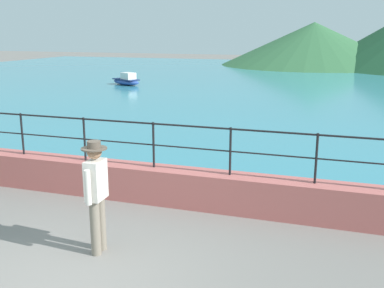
{
  "coord_description": "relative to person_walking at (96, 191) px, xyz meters",
  "views": [
    {
      "loc": [
        3.49,
        -4.78,
        3.3
      ],
      "look_at": [
        0.62,
        3.7,
        1.1
      ],
      "focal_mm": 43.12,
      "sensor_mm": 36.0,
      "label": 1
    }
  ],
  "objects": [
    {
      "name": "ground_plane",
      "position": [
        -0.06,
        -0.91,
        -0.98
      ],
      "size": [
        120.0,
        120.0,
        0.0
      ],
      "primitive_type": "plane",
      "color": "slate"
    },
    {
      "name": "promenade_wall",
      "position": [
        -0.06,
        2.29,
        -0.63
      ],
      "size": [
        20.0,
        0.56,
        0.7
      ],
      "primitive_type": "cube",
      "color": "#BC605B",
      "rests_on": "ground"
    },
    {
      "name": "railing",
      "position": [
        -0.06,
        2.29,
        0.34
      ],
      "size": [
        18.44,
        0.04,
        0.9
      ],
      "color": "black",
      "rests_on": "promenade_wall"
    },
    {
      "name": "lake_water",
      "position": [
        -0.06,
        24.93,
        -0.95
      ],
      "size": [
        64.0,
        44.32,
        0.06
      ],
      "primitive_type": "cube",
      "color": "teal",
      "rests_on": "ground"
    },
    {
      "name": "hill_secondary",
      "position": [
        -0.02,
        41.08,
        1.08
      ],
      "size": [
        17.92,
        17.92,
        4.12
      ],
      "primitive_type": "cone",
      "color": "#33663D",
      "rests_on": "ground"
    },
    {
      "name": "person_walking",
      "position": [
        0.0,
        0.0,
        0.0
      ],
      "size": [
        0.38,
        0.57,
        1.75
      ],
      "color": "slate",
      "rests_on": "ground"
    },
    {
      "name": "boat_1",
      "position": [
        -9.52,
        19.99,
        -0.65
      ],
      "size": [
        2.46,
        1.86,
        0.76
      ],
      "color": "#2D4C9E",
      "rests_on": "lake_water"
    }
  ]
}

